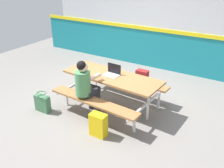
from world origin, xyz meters
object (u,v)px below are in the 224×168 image
laptop_silver (112,73)px  satchel_spare (99,125)px  student_nearer (86,84)px  picnic_table_main (112,83)px  backpack_dark (142,79)px  tote_bag_bright (43,103)px

laptop_silver → satchel_spare: 1.21m
student_nearer → picnic_table_main: bearing=63.2°
student_nearer → satchel_spare: student_nearer is taller
picnic_table_main → student_nearer: (-0.27, -0.54, 0.13)m
laptop_silver → backpack_dark: laptop_silver is taller
student_nearer → laptop_silver: size_ratio=3.62×
picnic_table_main → backpack_dark: bearing=84.7°
picnic_table_main → satchel_spare: bearing=-72.1°
student_nearer → laptop_silver: (0.26, 0.58, 0.08)m
laptop_silver → tote_bag_bright: 1.59m
picnic_table_main → satchel_spare: 1.08m
picnic_table_main → tote_bag_bright: (-1.15, -0.90, -0.39)m
laptop_silver → backpack_dark: 1.36m
student_nearer → satchel_spare: bearing=-36.3°
picnic_table_main → student_nearer: 0.62m
laptop_silver → backpack_dark: (0.13, 1.22, -0.57)m
picnic_table_main → backpack_dark: (0.12, 1.26, -0.36)m
picnic_table_main → laptop_silver: (-0.02, 0.04, 0.21)m
student_nearer → laptop_silver: 0.64m
student_nearer → tote_bag_bright: (-0.88, -0.36, -0.51)m
student_nearer → satchel_spare: size_ratio=2.74×
tote_bag_bright → satchel_spare: bearing=-2.7°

